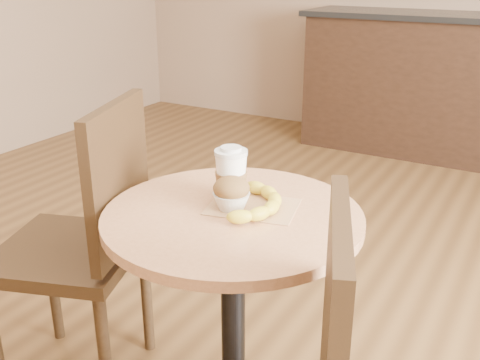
% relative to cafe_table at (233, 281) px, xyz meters
% --- Properties ---
extents(cafe_table, '(0.71, 0.71, 0.75)m').
position_rel_cafe_table_xyz_m(cafe_table, '(0.00, 0.00, 0.00)').
color(cafe_table, black).
rests_on(cafe_table, ground).
extents(chair_left, '(0.56, 0.56, 1.00)m').
position_rel_cafe_table_xyz_m(chair_left, '(-0.53, -0.04, 0.01)').
color(chair_left, '#332212').
rests_on(chair_left, ground).
extents(service_counter, '(2.30, 0.65, 1.04)m').
position_rel_cafe_table_xyz_m(service_counter, '(0.07, 3.13, -0.01)').
color(service_counter, black).
rests_on(service_counter, ground).
extents(kraft_bag, '(0.27, 0.23, 0.00)m').
position_rel_cafe_table_xyz_m(kraft_bag, '(0.03, 0.06, 0.22)').
color(kraft_bag, '#A97C51').
rests_on(kraft_bag, cafe_table).
extents(coffee_cup, '(0.09, 0.09, 0.16)m').
position_rel_cafe_table_xyz_m(coffee_cup, '(-0.05, 0.08, 0.28)').
color(coffee_cup, white).
rests_on(coffee_cup, cafe_table).
extents(muffin, '(0.10, 0.10, 0.09)m').
position_rel_cafe_table_xyz_m(muffin, '(-0.01, 0.02, 0.26)').
color(muffin, silver).
rests_on(muffin, kraft_bag).
extents(banana, '(0.22, 0.30, 0.04)m').
position_rel_cafe_table_xyz_m(banana, '(0.05, 0.04, 0.24)').
color(banana, gold).
rests_on(banana, kraft_bag).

